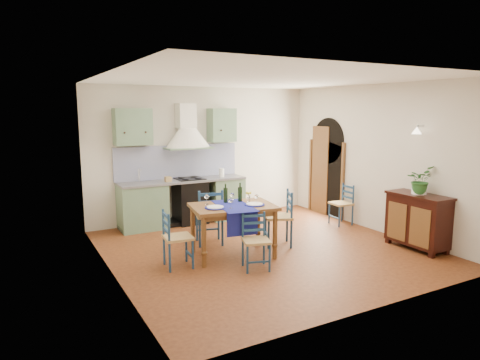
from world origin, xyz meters
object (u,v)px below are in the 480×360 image
at_px(dining_table, 233,211).
at_px(chair_near, 256,241).
at_px(potted_plant, 420,180).
at_px(sideboard, 418,219).

height_order(dining_table, chair_near, dining_table).
height_order(chair_near, potted_plant, potted_plant).
bearing_deg(dining_table, potted_plant, -21.56).
bearing_deg(sideboard, potted_plant, 56.01).
bearing_deg(dining_table, sideboard, -22.10).
bearing_deg(sideboard, chair_near, 169.80).
xyz_separation_m(dining_table, potted_plant, (2.89, -1.14, 0.44)).
relative_size(sideboard, potted_plant, 2.23).
height_order(dining_table, sideboard, dining_table).
bearing_deg(chair_near, dining_table, 92.00).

